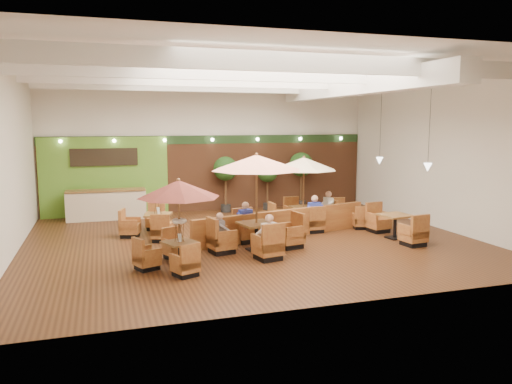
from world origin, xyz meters
name	(u,v)px	position (x,y,z in m)	size (l,w,h in m)	color
room	(248,127)	(0.25, 1.22, 3.63)	(14.04, 14.00, 5.52)	#381E0F
service_counter	(106,205)	(-4.40, 5.10, 0.58)	(3.00, 0.75, 1.18)	beige
booth_divider	(284,224)	(1.14, 0.09, 0.46)	(6.67, 0.18, 0.92)	brown
table_0	(177,204)	(-2.71, -2.25, 1.69)	(2.30, 2.45, 2.35)	brown
table_1	(257,185)	(-0.22, -1.23, 1.95)	(2.94, 2.94, 2.90)	brown
table_2	(304,179)	(2.40, 1.47, 1.77)	(2.52, 2.52, 2.59)	brown
table_3	(151,223)	(-3.02, 1.67, 0.45)	(1.83, 2.62, 1.51)	brown
table_4	(395,227)	(4.56, -1.12, 0.39)	(1.01, 2.76, 1.01)	brown
table_5	(349,216)	(4.24, 1.41, 0.33)	(0.92, 2.38, 0.86)	brown
topiary_0	(225,171)	(0.46, 5.30, 1.76)	(1.01, 1.01, 2.36)	black
topiary_1	(268,174)	(2.33, 5.30, 1.58)	(0.92, 0.92, 2.13)	black
topiary_2	(301,167)	(3.89, 5.30, 1.84)	(1.06, 1.06, 2.47)	black
diner_0	(268,232)	(-0.22, -2.29, 0.77)	(0.45, 0.41, 0.83)	white
diner_1	(246,218)	(-0.22, -0.16, 0.77)	(0.45, 0.41, 0.83)	#283AB0
diner_2	(222,228)	(-1.29, -1.23, 0.74)	(0.30, 0.37, 0.74)	slate
diner_3	(314,210)	(2.40, 0.52, 0.78)	(0.43, 0.35, 0.85)	#283AB0
diner_4	(327,205)	(3.35, 1.47, 0.77)	(0.32, 0.40, 0.82)	white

